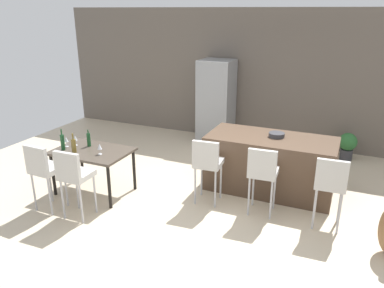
% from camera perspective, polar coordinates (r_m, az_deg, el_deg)
% --- Properties ---
extents(ground_plane, '(10.00, 10.00, 0.00)m').
position_cam_1_polar(ground_plane, '(6.06, 3.12, -8.38)').
color(ground_plane, beige).
extents(back_wall, '(10.00, 0.12, 2.90)m').
position_cam_1_polar(back_wall, '(8.44, 10.95, 9.85)').
color(back_wall, '#665B51').
rests_on(back_wall, ground_plane).
extents(kitchen_island, '(2.04, 0.94, 0.92)m').
position_cam_1_polar(kitchen_island, '(6.31, 11.73, -2.97)').
color(kitchen_island, '#4C3828').
rests_on(kitchen_island, ground_plane).
extents(bar_chair_left, '(0.43, 0.43, 1.05)m').
position_cam_1_polar(bar_chair_left, '(5.66, 2.35, -2.65)').
color(bar_chair_left, beige).
rests_on(bar_chair_left, ground_plane).
extents(bar_chair_middle, '(0.42, 0.42, 1.05)m').
position_cam_1_polar(bar_chair_middle, '(5.43, 10.71, -3.99)').
color(bar_chair_middle, beige).
rests_on(bar_chair_middle, ground_plane).
extents(bar_chair_right, '(0.42, 0.42, 1.05)m').
position_cam_1_polar(bar_chair_right, '(5.33, 20.32, -5.41)').
color(bar_chair_right, beige).
rests_on(bar_chair_right, ground_plane).
extents(dining_table, '(1.21, 0.81, 0.74)m').
position_cam_1_polar(dining_table, '(6.22, -14.88, -1.55)').
color(dining_table, '#4C4238').
rests_on(dining_table, ground_plane).
extents(dining_chair_near, '(0.42, 0.42, 1.05)m').
position_cam_1_polar(dining_chair_near, '(5.86, -21.63, -3.30)').
color(dining_chair_near, beige).
rests_on(dining_chair_near, ground_plane).
extents(dining_chair_far, '(0.41, 0.41, 1.05)m').
position_cam_1_polar(dining_chair_far, '(5.50, -17.57, -4.29)').
color(dining_chair_far, beige).
rests_on(dining_chair_far, ground_plane).
extents(wine_bottle_middle, '(0.07, 0.07, 0.31)m').
position_cam_1_polar(wine_bottle_middle, '(6.14, -17.54, -0.20)').
color(wine_bottle_middle, brown).
rests_on(wine_bottle_middle, dining_table).
extents(wine_bottle_near, '(0.06, 0.06, 0.35)m').
position_cam_1_polar(wine_bottle_near, '(6.29, -19.07, 0.29)').
color(wine_bottle_near, '#194723').
rests_on(wine_bottle_near, dining_table).
extents(wine_bottle_end, '(0.06, 0.06, 0.28)m').
position_cam_1_polar(wine_bottle_end, '(6.35, -15.42, 0.66)').
color(wine_bottle_end, '#194723').
rests_on(wine_bottle_end, dining_table).
extents(wine_glass_left, '(0.07, 0.07, 0.17)m').
position_cam_1_polar(wine_glass_left, '(6.45, -17.34, 0.86)').
color(wine_glass_left, silver).
rests_on(wine_glass_left, dining_table).
extents(wine_glass_right, '(0.07, 0.07, 0.17)m').
position_cam_1_polar(wine_glass_right, '(6.43, -18.58, 0.66)').
color(wine_glass_right, silver).
rests_on(wine_glass_right, dining_table).
extents(wine_glass_far, '(0.07, 0.07, 0.17)m').
position_cam_1_polar(wine_glass_far, '(5.94, -13.87, -0.40)').
color(wine_glass_far, silver).
rests_on(wine_glass_far, dining_table).
extents(refrigerator, '(0.72, 0.68, 1.84)m').
position_cam_1_polar(refrigerator, '(8.40, 3.70, 6.42)').
color(refrigerator, '#939699').
rests_on(refrigerator, ground_plane).
extents(fruit_bowl, '(0.25, 0.25, 0.07)m').
position_cam_1_polar(fruit_bowl, '(6.18, 12.74, 1.37)').
color(fruit_bowl, '#333338').
rests_on(fruit_bowl, kitchen_island).
extents(potted_plant, '(0.35, 0.35, 0.56)m').
position_cam_1_polar(potted_plant, '(8.08, 22.55, -0.08)').
color(potted_plant, '#38383D').
rests_on(potted_plant, ground_plane).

